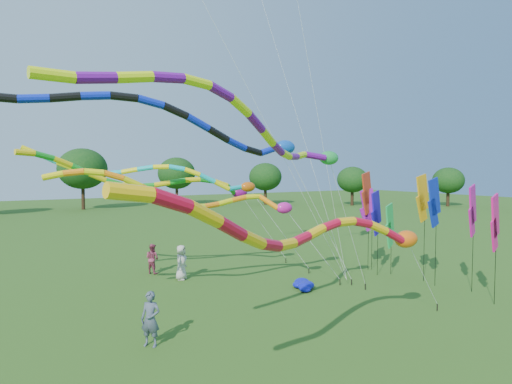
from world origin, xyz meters
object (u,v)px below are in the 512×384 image
blue_nylon_heap (300,286)px  person_c (152,259)px  person_a (181,262)px  tube_kite_red (339,232)px  tube_kite_orange (210,198)px  person_b (150,319)px

blue_nylon_heap → person_c: 8.64m
person_a → person_c: size_ratio=1.10×
tube_kite_red → tube_kite_orange: 7.56m
tube_kite_orange → person_c: tube_kite_orange is taller
person_b → person_c: (2.94, 9.76, -0.07)m
tube_kite_orange → blue_nylon_heap: (4.64, -0.26, -4.42)m
tube_kite_orange → person_b: 6.05m
tube_kite_red → person_b: 6.83m
person_b → person_a: bearing=106.0°
person_a → person_b: (-3.88, -7.65, -0.01)m
tube_kite_red → person_c: tube_kite_red is taller
person_c → person_a: bearing=171.2°
tube_kite_orange → blue_nylon_heap: bearing=2.1°
person_a → person_c: person_a is taller
tube_kite_red → blue_nylon_heap: tube_kite_red is taller
blue_nylon_heap → person_a: size_ratio=0.85×
tube_kite_orange → person_b: tube_kite_orange is taller
person_c → blue_nylon_heap: bearing=-175.1°
tube_kite_red → person_a: (-0.41, 11.97, -3.10)m
tube_kite_red → tube_kite_orange: size_ratio=1.04×
person_a → tube_kite_red: bearing=-138.0°
tube_kite_orange → person_a: 5.81m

